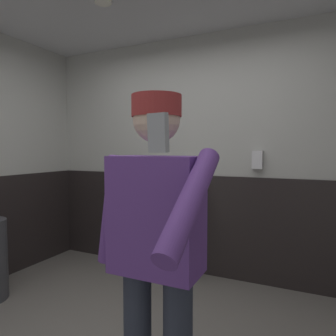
# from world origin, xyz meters

# --- Properties ---
(wall_back) EXTENTS (4.39, 0.12, 2.61)m
(wall_back) POSITION_xyz_m (0.00, 1.70, 1.30)
(wall_back) COLOR #B2B2AD
(wall_back) RESTS_ON ground_plane
(wainscot_band_back) EXTENTS (3.79, 0.03, 1.09)m
(wainscot_band_back) POSITION_xyz_m (0.00, 1.63, 0.55)
(wainscot_band_back) COLOR black
(wainscot_band_back) RESTS_ON ground_plane
(downlight_far) EXTENTS (0.14, 0.14, 0.03)m
(downlight_far) POSITION_xyz_m (-0.48, 0.57, 2.59)
(downlight_far) COLOR white
(urinal_solo) EXTENTS (0.40, 0.34, 1.24)m
(urinal_solo) POSITION_xyz_m (-0.12, 1.48, 0.78)
(urinal_solo) COLOR white
(urinal_solo) RESTS_ON ground_plane
(person) EXTENTS (0.64, 0.60, 1.63)m
(person) POSITION_xyz_m (0.45, -0.27, 0.96)
(person) COLOR #2D3342
(person) RESTS_ON ground_plane
(cell_phone) EXTENTS (0.06, 0.04, 0.11)m
(cell_phone) POSITION_xyz_m (0.72, -0.78, 1.42)
(cell_phone) COLOR #A5A8B2
(soap_dispenser) EXTENTS (0.10, 0.07, 0.18)m
(soap_dispenser) POSITION_xyz_m (0.61, 1.60, 1.27)
(soap_dispenser) COLOR silver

